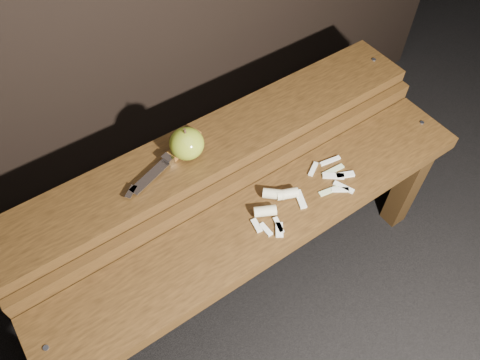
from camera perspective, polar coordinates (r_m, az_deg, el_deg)
ground at (r=1.54m, az=1.30°, el=-11.63°), size 60.00×60.00×0.00m
bench_front_tier at (r=1.21m, az=3.30°, el=-6.55°), size 1.20×0.20×0.42m
bench_rear_tier at (r=1.26m, az=-2.73°, el=2.16°), size 1.20×0.21×0.50m
apple at (r=1.15m, az=-6.52°, el=4.43°), size 0.09×0.09×0.09m
knife at (r=1.17m, az=-7.83°, el=3.31°), size 0.25×0.10×0.02m
apple_scraps at (r=1.18m, az=5.88°, el=-2.08°), size 0.32×0.14×0.03m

